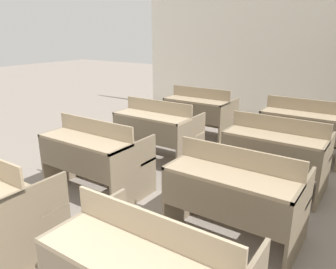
{
  "coord_description": "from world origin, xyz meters",
  "views": [
    {
      "loc": [
        1.8,
        0.11,
        1.81
      ],
      "look_at": [
        -0.06,
        2.85,
        0.75
      ],
      "focal_mm": 35.0,
      "sensor_mm": 36.0,
      "label": 1
    }
  ],
  "objects": [
    {
      "name": "wall_back",
      "position": [
        0.0,
        6.88,
        1.38
      ],
      "size": [
        6.47,
        0.06,
        2.77
      ],
      "color": "white",
      "rests_on": "ground_plane"
    },
    {
      "name": "bench_third_left",
      "position": [
        -0.83,
        3.73,
        0.46
      ],
      "size": [
        1.1,
        0.74,
        0.87
      ],
      "color": "gray",
      "rests_on": "ground_plane"
    },
    {
      "name": "bench_third_right",
      "position": [
        0.84,
        3.76,
        0.46
      ],
      "size": [
        1.1,
        0.74,
        0.87
      ],
      "color": "#786952",
      "rests_on": "ground_plane"
    },
    {
      "name": "bench_back_right",
      "position": [
        0.86,
        4.99,
        0.46
      ],
      "size": [
        1.1,
        0.74,
        0.87
      ],
      "color": "#786952",
      "rests_on": "ground_plane"
    },
    {
      "name": "bench_second_left",
      "position": [
        -0.82,
        2.51,
        0.46
      ],
      "size": [
        1.1,
        0.74,
        0.87
      ],
      "color": "#7F6F58",
      "rests_on": "ground_plane"
    },
    {
      "name": "bench_second_right",
      "position": [
        0.86,
        2.54,
        0.46
      ],
      "size": [
        1.1,
        0.74,
        0.87
      ],
      "color": "#7A6B54",
      "rests_on": "ground_plane"
    },
    {
      "name": "bench_back_left",
      "position": [
        -0.84,
        4.99,
        0.46
      ],
      "size": [
        1.1,
        0.74,
        0.87
      ],
      "color": "#7A6A53",
      "rests_on": "ground_plane"
    }
  ]
}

